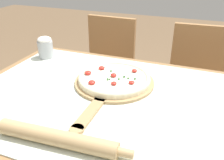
# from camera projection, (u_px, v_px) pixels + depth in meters

# --- Properties ---
(dining_table) EXTENTS (1.21, 0.88, 0.78)m
(dining_table) POSITION_uv_depth(u_px,v_px,m) (107.00, 122.00, 1.03)
(dining_table) COLOR olive
(dining_table) RESTS_ON ground_plane
(towel_cloth) EXTENTS (1.13, 0.80, 0.00)m
(towel_cloth) POSITION_uv_depth(u_px,v_px,m) (107.00, 98.00, 0.97)
(towel_cloth) COLOR silver
(towel_cloth) RESTS_ON dining_table
(pizza_peel) EXTENTS (0.36, 0.56, 0.01)m
(pizza_peel) POSITION_uv_depth(u_px,v_px,m) (113.00, 84.00, 1.06)
(pizza_peel) COLOR tan
(pizza_peel) RESTS_ON towel_cloth
(pizza) EXTENTS (0.33, 0.33, 0.03)m
(pizza) POSITION_uv_depth(u_px,v_px,m) (114.00, 78.00, 1.07)
(pizza) COLOR beige
(pizza) RESTS_ON pizza_peel
(rolling_pin) EXTENTS (0.48, 0.08, 0.05)m
(rolling_pin) POSITION_uv_depth(u_px,v_px,m) (57.00, 138.00, 0.72)
(rolling_pin) COLOR tan
(rolling_pin) RESTS_ON towel_cloth
(chair_left) EXTENTS (0.41, 0.41, 0.89)m
(chair_left) POSITION_uv_depth(u_px,v_px,m) (107.00, 67.00, 1.86)
(chair_left) COLOR #A37547
(chair_left) RESTS_ON ground_plane
(chair_right) EXTENTS (0.42, 0.42, 0.89)m
(chair_right) POSITION_uv_depth(u_px,v_px,m) (195.00, 81.00, 1.66)
(chair_right) COLOR #A37547
(chair_right) RESTS_ON ground_plane
(flour_cup) EXTENTS (0.08, 0.08, 0.12)m
(flour_cup) POSITION_uv_depth(u_px,v_px,m) (45.00, 47.00, 1.33)
(flour_cup) COLOR #B2B7BC
(flour_cup) RESTS_ON towel_cloth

